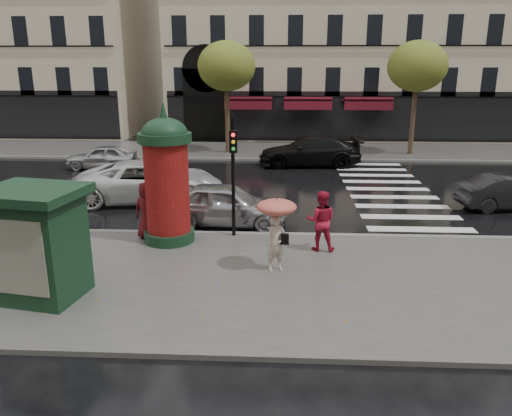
# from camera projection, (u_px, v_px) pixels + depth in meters

# --- Properties ---
(ground) EXTENTS (160.00, 160.00, 0.00)m
(ground) POSITION_uv_depth(u_px,v_px,m) (232.00, 274.00, 13.22)
(ground) COLOR black
(ground) RESTS_ON ground
(near_sidewalk) EXTENTS (90.00, 7.00, 0.12)m
(near_sidewalk) POSITION_uv_depth(u_px,v_px,m) (230.00, 280.00, 12.72)
(near_sidewalk) COLOR #474744
(near_sidewalk) RESTS_ON ground
(far_sidewalk) EXTENTS (90.00, 6.00, 0.12)m
(far_sidewalk) POSITION_uv_depth(u_px,v_px,m) (261.00, 151.00, 31.41)
(far_sidewalk) COLOR #474744
(far_sidewalk) RESTS_ON ground
(near_kerb) EXTENTS (90.00, 0.25, 0.14)m
(near_kerb) POSITION_uv_depth(u_px,v_px,m) (241.00, 234.00, 16.08)
(near_kerb) COLOR slate
(near_kerb) RESTS_ON ground
(far_kerb) EXTENTS (90.00, 0.25, 0.14)m
(far_kerb) POSITION_uv_depth(u_px,v_px,m) (259.00, 159.00, 28.54)
(far_kerb) COLOR slate
(far_kerb) RESTS_ON ground
(zebra_crossing) EXTENTS (3.60, 11.75, 0.01)m
(zebra_crossing) POSITION_uv_depth(u_px,v_px,m) (387.00, 189.00, 22.13)
(zebra_crossing) COLOR silver
(zebra_crossing) RESTS_ON ground
(tree_far_left) EXTENTS (3.40, 3.40, 6.64)m
(tree_far_left) POSITION_uv_depth(u_px,v_px,m) (227.00, 67.00, 29.12)
(tree_far_left) COLOR #38281C
(tree_far_left) RESTS_ON ground
(tree_far_right) EXTENTS (3.40, 3.40, 6.64)m
(tree_far_right) POSITION_uv_depth(u_px,v_px,m) (417.00, 67.00, 28.58)
(tree_far_right) COLOR #38281C
(tree_far_right) RESTS_ON ground
(woman_umbrella) EXTENTS (1.03, 1.03, 1.99)m
(woman_umbrella) POSITION_uv_depth(u_px,v_px,m) (276.00, 223.00, 12.84)
(woman_umbrella) COLOR beige
(woman_umbrella) RESTS_ON near_sidewalk
(woman_red) EXTENTS (0.92, 0.75, 1.77)m
(woman_red) POSITION_uv_depth(u_px,v_px,m) (321.00, 221.00, 14.41)
(woman_red) COLOR #AD1530
(woman_red) RESTS_ON near_sidewalk
(man_burgundy) EXTENTS (0.97, 0.72, 1.80)m
(man_burgundy) POSITION_uv_depth(u_px,v_px,m) (147.00, 210.00, 15.37)
(man_burgundy) COLOR #4D0F12
(man_burgundy) RESTS_ON near_sidewalk
(morris_column) EXTENTS (1.58, 1.58, 4.25)m
(morris_column) POSITION_uv_depth(u_px,v_px,m) (167.00, 176.00, 14.84)
(morris_column) COLOR #13321E
(morris_column) RESTS_ON near_sidewalk
(traffic_light) EXTENTS (0.26, 0.36, 3.77)m
(traffic_light) POSITION_uv_depth(u_px,v_px,m) (233.00, 165.00, 15.17)
(traffic_light) COLOR black
(traffic_light) RESTS_ON near_sidewalk
(newsstand) EXTENTS (2.46, 2.18, 2.61)m
(newsstand) POSITION_uv_depth(u_px,v_px,m) (37.00, 242.00, 11.37)
(newsstand) COLOR #13321E
(newsstand) RESTS_ON near_sidewalk
(car_silver) EXTENTS (4.41, 1.99, 1.47)m
(car_silver) POSITION_uv_depth(u_px,v_px,m) (226.00, 204.00, 17.07)
(car_silver) COLOR #A5A4A9
(car_silver) RESTS_ON ground
(car_darkgrey) EXTENTS (4.10, 1.89, 1.30)m
(car_darkgrey) POSITION_uv_depth(u_px,v_px,m) (511.00, 192.00, 18.99)
(car_darkgrey) COLOR black
(car_darkgrey) RESTS_ON ground
(car_white) EXTENTS (6.11, 3.36, 1.62)m
(car_white) POSITION_uv_depth(u_px,v_px,m) (150.00, 182.00, 19.99)
(car_white) COLOR silver
(car_white) RESTS_ON ground
(car_black) EXTENTS (5.59, 2.56, 1.59)m
(car_black) POSITION_uv_depth(u_px,v_px,m) (310.00, 151.00, 26.93)
(car_black) COLOR black
(car_black) RESTS_ON ground
(car_far_silver) EXTENTS (3.78, 1.79, 1.25)m
(car_far_silver) POSITION_uv_depth(u_px,v_px,m) (102.00, 157.00, 26.25)
(car_far_silver) COLOR #ACABB0
(car_far_silver) RESTS_ON ground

